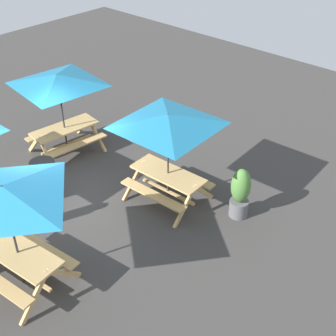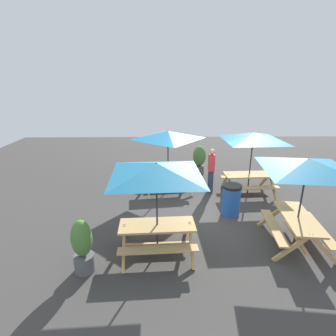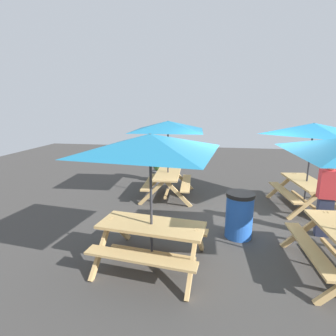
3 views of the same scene
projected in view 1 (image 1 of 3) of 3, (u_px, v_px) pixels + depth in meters
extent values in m
plane|color=#3D3A38|center=(58.00, 200.00, 11.26)|extent=(24.00, 24.00, 0.00)
cube|color=tan|center=(65.00, 128.00, 12.68)|extent=(0.91, 1.87, 0.05)
cube|color=tan|center=(56.00, 130.00, 13.19)|extent=(0.47, 1.82, 0.04)
cube|color=tan|center=(76.00, 145.00, 12.50)|extent=(0.47, 1.82, 0.04)
cube|color=tan|center=(83.00, 126.00, 13.54)|extent=(0.80, 0.16, 0.81)
cube|color=tan|center=(97.00, 136.00, 13.08)|extent=(0.80, 0.16, 0.81)
cube|color=tan|center=(34.00, 144.00, 12.69)|extent=(0.80, 0.16, 0.81)
cube|color=tan|center=(47.00, 155.00, 12.24)|extent=(0.80, 0.16, 0.81)
cube|color=tan|center=(67.00, 145.00, 12.97)|extent=(0.26, 1.56, 0.06)
cylinder|color=#2D2D33|center=(63.00, 115.00, 12.45)|extent=(0.04, 0.04, 2.30)
pyramid|color=teal|center=(58.00, 79.00, 11.88)|extent=(2.81, 2.81, 0.28)
cube|color=tan|center=(18.00, 253.00, 8.74)|extent=(1.87, 0.91, 0.05)
cube|color=tan|center=(43.00, 247.00, 9.27)|extent=(1.82, 0.47, 0.04)
cube|color=tan|center=(64.00, 273.00, 8.82)|extent=(0.15, 0.80, 0.81)
cube|color=tan|center=(34.00, 298.00, 8.32)|extent=(0.15, 0.80, 0.81)
cube|color=tan|center=(10.00, 240.00, 9.56)|extent=(0.15, 0.80, 0.81)
cube|color=tan|center=(23.00, 272.00, 9.03)|extent=(1.56, 0.26, 0.06)
cylinder|color=#2D2D33|center=(14.00, 237.00, 8.51)|extent=(0.04, 0.04, 2.30)
pyramid|color=#268CC6|center=(3.00, 192.00, 7.94)|extent=(2.22, 2.22, 0.28)
cube|color=tan|center=(168.00, 174.00, 10.89)|extent=(1.83, 0.79, 0.05)
cube|color=tan|center=(182.00, 173.00, 11.40)|extent=(1.81, 0.35, 0.04)
cube|color=tan|center=(153.00, 195.00, 10.70)|extent=(1.81, 0.35, 0.04)
cube|color=tan|center=(204.00, 192.00, 10.92)|extent=(0.10, 0.80, 0.81)
cube|color=tan|center=(185.00, 207.00, 10.45)|extent=(0.10, 0.80, 0.81)
cube|color=tan|center=(153.00, 168.00, 11.74)|extent=(0.10, 0.80, 0.81)
cube|color=tan|center=(133.00, 181.00, 11.27)|extent=(0.10, 0.80, 0.81)
cube|color=tan|center=(168.00, 191.00, 11.18)|extent=(1.56, 0.15, 0.06)
cylinder|color=#2D2D33|center=(168.00, 159.00, 10.66)|extent=(0.04, 0.04, 2.30)
pyramid|color=teal|center=(168.00, 120.00, 10.09)|extent=(2.82, 2.82, 0.28)
cylinder|color=blue|center=(45.00, 181.00, 11.16)|extent=(0.56, 0.56, 0.90)
cylinder|color=black|center=(42.00, 163.00, 10.88)|extent=(0.59, 0.59, 0.08)
cylinder|color=#59595B|center=(239.00, 208.00, 10.70)|extent=(0.44, 0.44, 0.40)
ellipsoid|color=#4C7F38|center=(241.00, 186.00, 10.34)|extent=(0.44, 0.44, 0.86)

